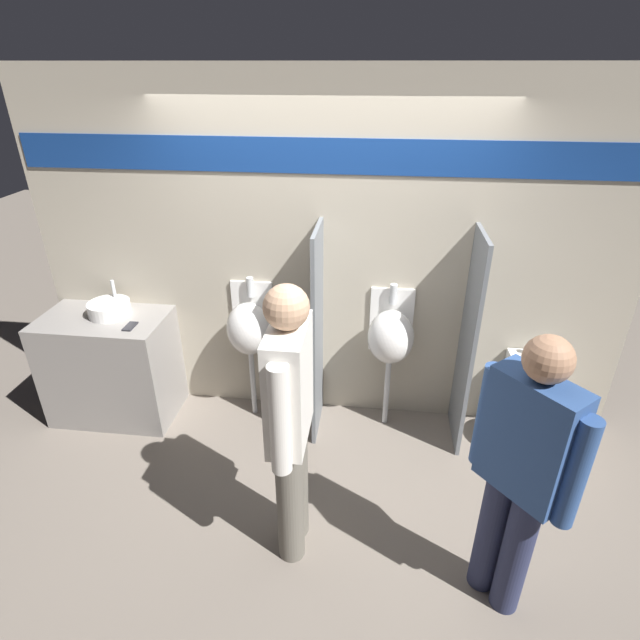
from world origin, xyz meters
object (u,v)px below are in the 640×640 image
object	(u,v)px
sink_basin	(110,308)
person_with_lanyard	(521,471)
person_in_vest	(290,418)
cell_phone	(130,326)
urinal_far	(391,337)
urinal_near_counter	(249,328)
toilet	(532,415)

from	to	relation	value
sink_basin	person_with_lanyard	bearing A→B (deg)	-26.09
sink_basin	person_in_vest	xyz separation A→B (m)	(1.66, -1.18, 0.01)
cell_phone	urinal_far	size ratio (longest dim) A/B	0.12
sink_basin	urinal_far	distance (m)	2.22
urinal_near_counter	urinal_far	xyz separation A→B (m)	(1.11, 0.00, 0.00)
cell_phone	toilet	distance (m)	3.15
urinal_near_counter	person_in_vest	size ratio (longest dim) A/B	0.69
sink_basin	person_in_vest	bearing A→B (deg)	-35.58
sink_basin	toilet	xyz separation A→B (m)	(3.33, -0.07, -0.68)
sink_basin	person_in_vest	distance (m)	2.04
sink_basin	urinal_near_counter	size ratio (longest dim) A/B	0.27
urinal_far	person_in_vest	world-z (taller)	person_in_vest
urinal_near_counter	toilet	distance (m)	2.30
person_in_vest	person_with_lanyard	xyz separation A→B (m)	(1.18, -0.20, -0.05)
sink_basin	cell_phone	xyz separation A→B (m)	(0.25, -0.18, -0.05)
sink_basin	cell_phone	world-z (taller)	sink_basin
urinal_near_counter	toilet	bearing A→B (deg)	-3.94
urinal_far	sink_basin	bearing A→B (deg)	-177.96
urinal_near_counter	urinal_far	size ratio (longest dim) A/B	1.00
person_in_vest	cell_phone	bearing A→B (deg)	54.45
urinal_far	person_in_vest	distance (m)	1.39
urinal_near_counter	sink_basin	bearing A→B (deg)	-175.91
sink_basin	urinal_near_counter	world-z (taller)	urinal_near_counter
urinal_near_counter	toilet	size ratio (longest dim) A/B	1.43
urinal_far	person_with_lanyard	world-z (taller)	person_with_lanyard
urinal_near_counter	person_with_lanyard	world-z (taller)	person_with_lanyard
urinal_near_counter	cell_phone	bearing A→B (deg)	-163.28
toilet	person_with_lanyard	world-z (taller)	person_with_lanyard
cell_phone	person_in_vest	xyz separation A→B (m)	(1.41, -1.01, 0.06)
sink_basin	toilet	bearing A→B (deg)	-1.29
urinal_near_counter	urinal_far	distance (m)	1.11
urinal_far	person_in_vest	size ratio (longest dim) A/B	0.69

